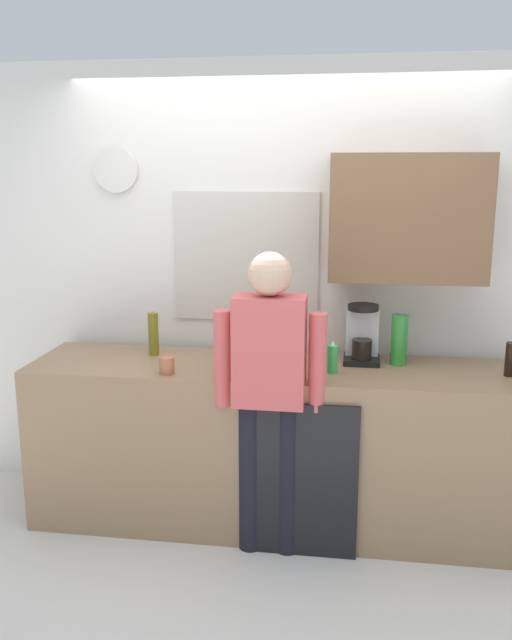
% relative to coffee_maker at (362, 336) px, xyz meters
% --- Properties ---
extents(ground_plane, '(8.00, 8.00, 0.00)m').
position_rel_coffee_maker_xyz_m(ground_plane, '(-0.46, -0.47, -1.08)').
color(ground_plane, silver).
extents(kitchen_counter, '(2.74, 0.64, 0.93)m').
position_rel_coffee_maker_xyz_m(kitchen_counter, '(-0.46, -0.17, -0.61)').
color(kitchen_counter, '#937251').
rests_on(kitchen_counter, ground_plane).
extents(dishwasher_panel, '(0.56, 0.02, 0.84)m').
position_rel_coffee_maker_xyz_m(dishwasher_panel, '(-0.28, -0.50, -0.66)').
color(dishwasher_panel, black).
rests_on(dishwasher_panel, ground_plane).
extents(back_wall_assembly, '(4.34, 0.42, 2.60)m').
position_rel_coffee_maker_xyz_m(back_wall_assembly, '(-0.38, 0.23, 0.29)').
color(back_wall_assembly, white).
rests_on(back_wall_assembly, ground_plane).
extents(coffee_maker, '(0.20, 0.20, 0.33)m').
position_rel_coffee_maker_xyz_m(coffee_maker, '(0.00, 0.00, 0.00)').
color(coffee_maker, black).
rests_on(coffee_maker, kitchen_counter).
extents(bottle_clear_soda, '(0.09, 0.09, 0.28)m').
position_rel_coffee_maker_xyz_m(bottle_clear_soda, '(0.20, -0.03, -0.01)').
color(bottle_clear_soda, '#2D8C33').
rests_on(bottle_clear_soda, kitchen_counter).
extents(bottle_dark_sauce, '(0.06, 0.06, 0.18)m').
position_rel_coffee_maker_xyz_m(bottle_dark_sauce, '(0.76, -0.16, -0.06)').
color(bottle_dark_sauce, black).
rests_on(bottle_dark_sauce, kitchen_counter).
extents(bottle_olive_oil, '(0.06, 0.06, 0.25)m').
position_rel_coffee_maker_xyz_m(bottle_olive_oil, '(-1.20, -0.04, -0.02)').
color(bottle_olive_oil, olive).
rests_on(bottle_olive_oil, kitchen_counter).
extents(bottle_amber_beer, '(0.06, 0.06, 0.23)m').
position_rel_coffee_maker_xyz_m(bottle_amber_beer, '(-0.43, -0.37, -0.03)').
color(bottle_amber_beer, brown).
rests_on(bottle_amber_beer, kitchen_counter).
extents(cup_terracotta_mug, '(0.08, 0.08, 0.09)m').
position_rel_coffee_maker_xyz_m(cup_terracotta_mug, '(-1.02, -0.39, -0.10)').
color(cup_terracotta_mug, '#B26647').
rests_on(cup_terracotta_mug, kitchen_counter).
extents(cup_white_mug, '(0.08, 0.08, 0.09)m').
position_rel_coffee_maker_xyz_m(cup_white_mug, '(-0.61, -0.07, -0.10)').
color(cup_white_mug, white).
rests_on(cup_white_mug, kitchen_counter).
extents(dish_soap, '(0.06, 0.06, 0.18)m').
position_rel_coffee_maker_xyz_m(dish_soap, '(-0.15, -0.24, -0.07)').
color(dish_soap, green).
rests_on(dish_soap, kitchen_counter).
extents(person_at_sink, '(0.57, 0.22, 1.60)m').
position_rel_coffee_maker_xyz_m(person_at_sink, '(-0.46, -0.47, -0.13)').
color(person_at_sink, black).
rests_on(person_at_sink, ground_plane).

